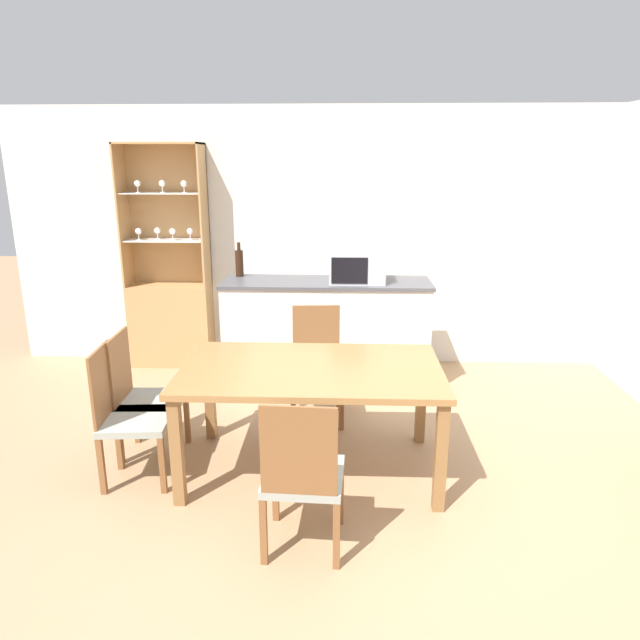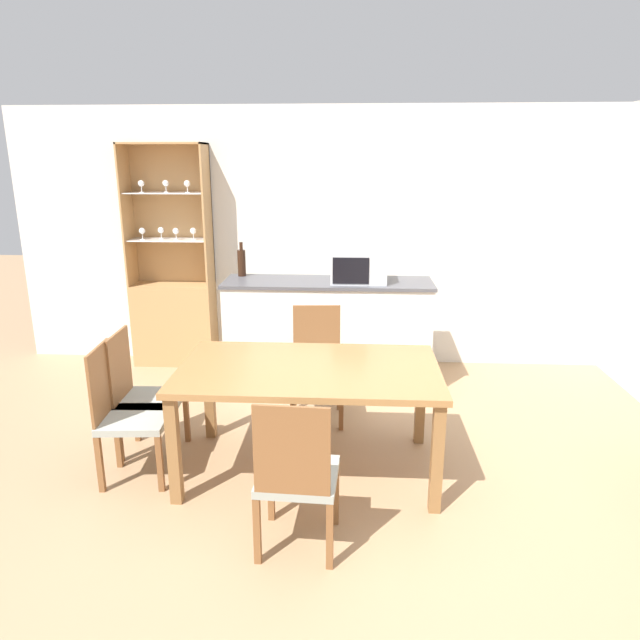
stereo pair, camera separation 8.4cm
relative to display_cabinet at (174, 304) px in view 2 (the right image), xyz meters
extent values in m
plane|color=#A37F5B|center=(1.79, -2.45, -0.62)|extent=(18.00, 18.00, 0.00)
cube|color=silver|center=(1.79, 0.18, 0.65)|extent=(6.80, 0.06, 2.55)
cube|color=white|center=(1.59, -0.52, -0.14)|extent=(1.85, 0.53, 0.96)
cube|color=#4C4C51|center=(1.59, -0.52, 0.36)|extent=(1.88, 0.56, 0.03)
cube|color=tan|center=(0.00, -0.01, -0.21)|extent=(0.81, 0.32, 0.83)
cube|color=tan|center=(0.00, 0.14, 0.89)|extent=(0.81, 0.02, 1.37)
cube|color=tan|center=(-0.40, -0.01, 0.89)|extent=(0.02, 0.32, 1.37)
cube|color=tan|center=(0.40, -0.01, 0.89)|extent=(0.02, 0.32, 1.37)
cube|color=tan|center=(0.00, -0.01, 1.57)|extent=(0.81, 0.32, 0.02)
cube|color=white|center=(0.00, -0.01, 0.66)|extent=(0.77, 0.28, 0.01)
cube|color=white|center=(0.00, -0.01, 1.11)|extent=(0.77, 0.28, 0.01)
cylinder|color=white|center=(-0.25, -0.05, 0.67)|extent=(0.04, 0.04, 0.01)
cylinder|color=white|center=(-0.25, -0.05, 0.70)|extent=(0.01, 0.01, 0.06)
sphere|color=white|center=(-0.25, -0.05, 0.75)|extent=(0.06, 0.06, 0.06)
cylinder|color=white|center=(-0.22, -0.04, 1.12)|extent=(0.04, 0.04, 0.01)
cylinder|color=white|center=(-0.22, -0.04, 1.15)|extent=(0.01, 0.01, 0.06)
sphere|color=white|center=(-0.22, -0.04, 1.20)|extent=(0.06, 0.06, 0.06)
cylinder|color=white|center=(-0.08, 0.01, 0.67)|extent=(0.04, 0.04, 0.01)
cylinder|color=white|center=(-0.08, 0.01, 0.70)|extent=(0.01, 0.01, 0.06)
sphere|color=white|center=(-0.08, 0.01, 0.75)|extent=(0.06, 0.06, 0.06)
cylinder|color=white|center=(0.00, 0.01, 1.12)|extent=(0.04, 0.04, 0.01)
cylinder|color=white|center=(0.00, 0.01, 1.15)|extent=(0.01, 0.01, 0.06)
sphere|color=white|center=(0.00, 0.01, 1.20)|extent=(0.06, 0.06, 0.06)
cylinder|color=white|center=(0.08, -0.04, 0.67)|extent=(0.04, 0.04, 0.01)
cylinder|color=white|center=(0.08, -0.04, 0.70)|extent=(0.01, 0.01, 0.06)
sphere|color=white|center=(0.08, -0.04, 0.75)|extent=(0.06, 0.06, 0.06)
cylinder|color=white|center=(0.22, -0.03, 1.12)|extent=(0.04, 0.04, 0.01)
cylinder|color=white|center=(0.22, -0.03, 1.15)|extent=(0.01, 0.01, 0.06)
sphere|color=white|center=(0.22, -0.03, 1.20)|extent=(0.06, 0.06, 0.06)
cylinder|color=white|center=(0.25, -0.02, 0.67)|extent=(0.04, 0.04, 0.01)
cylinder|color=white|center=(0.25, -0.02, 0.70)|extent=(0.01, 0.01, 0.06)
sphere|color=white|center=(0.25, -0.02, 0.75)|extent=(0.06, 0.06, 0.06)
cube|color=olive|center=(1.54, -2.06, 0.10)|extent=(1.70, 1.00, 0.04)
cube|color=olive|center=(0.75, -2.49, -0.27)|extent=(0.07, 0.07, 0.70)
cube|color=olive|center=(2.33, -2.49, -0.27)|extent=(0.07, 0.07, 0.70)
cube|color=olive|center=(0.75, -1.62, -0.27)|extent=(0.07, 0.07, 0.70)
cube|color=olive|center=(2.33, -1.62, -0.27)|extent=(0.07, 0.07, 0.70)
cube|color=#999E93|center=(0.41, -2.21, -0.21)|extent=(0.45, 0.45, 0.05)
cube|color=brown|center=(0.21, -2.22, 0.05)|extent=(0.05, 0.39, 0.48)
cube|color=brown|center=(0.59, -2.00, -0.43)|extent=(0.04, 0.04, 0.39)
cube|color=brown|center=(0.62, -2.38, -0.43)|extent=(0.04, 0.04, 0.39)
cube|color=brown|center=(0.21, -2.03, -0.43)|extent=(0.04, 0.04, 0.39)
cube|color=brown|center=(0.24, -2.41, -0.43)|extent=(0.04, 0.04, 0.39)
cube|color=#999E93|center=(0.41, -1.91, -0.21)|extent=(0.43, 0.43, 0.05)
cube|color=brown|center=(0.21, -1.92, 0.05)|extent=(0.03, 0.39, 0.48)
cube|color=brown|center=(0.60, -1.71, -0.43)|extent=(0.04, 0.04, 0.39)
cube|color=brown|center=(0.61, -2.09, -0.43)|extent=(0.04, 0.04, 0.39)
cube|color=brown|center=(0.22, -1.73, -0.43)|extent=(0.04, 0.04, 0.39)
cube|color=brown|center=(0.23, -2.10, -0.43)|extent=(0.04, 0.04, 0.39)
cube|color=#999E93|center=(1.54, -1.28, -0.21)|extent=(0.44, 0.44, 0.05)
cube|color=brown|center=(1.53, -1.08, 0.05)|extent=(0.39, 0.04, 0.48)
cube|color=brown|center=(1.74, -1.46, -0.43)|extent=(0.04, 0.04, 0.39)
cube|color=brown|center=(1.37, -1.48, -0.43)|extent=(0.04, 0.04, 0.39)
cube|color=brown|center=(1.72, -1.08, -0.43)|extent=(0.04, 0.04, 0.39)
cube|color=brown|center=(1.34, -1.10, -0.43)|extent=(0.04, 0.04, 0.39)
cube|color=#999E93|center=(1.54, -2.83, -0.21)|extent=(0.44, 0.44, 0.05)
cube|color=brown|center=(1.53, -3.03, 0.05)|extent=(0.39, 0.04, 0.48)
cube|color=brown|center=(1.36, -2.64, -0.43)|extent=(0.04, 0.04, 0.39)
cube|color=brown|center=(1.74, -2.65, -0.43)|extent=(0.04, 0.04, 0.39)
cube|color=brown|center=(1.34, -3.01, -0.43)|extent=(0.04, 0.04, 0.39)
cube|color=brown|center=(1.72, -3.03, -0.43)|extent=(0.04, 0.04, 0.39)
cube|color=#B7BABF|center=(1.87, -0.54, 0.51)|extent=(0.49, 0.35, 0.27)
cube|color=black|center=(1.80, -0.72, 0.51)|extent=(0.31, 0.01, 0.23)
cylinder|color=black|center=(0.78, -0.34, 0.49)|extent=(0.07, 0.07, 0.24)
cylinder|color=black|center=(0.78, -0.34, 0.65)|extent=(0.03, 0.03, 0.07)
camera|label=1|loc=(1.73, -5.54, 1.43)|focal=32.00mm
camera|label=2|loc=(1.82, -5.53, 1.43)|focal=32.00mm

